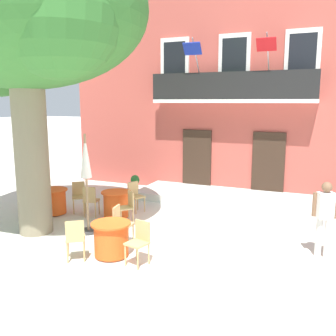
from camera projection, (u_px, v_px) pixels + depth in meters
ground_plane at (157, 236)px, 9.29m from camera, size 120.00×120.00×0.00m
building_facade at (245, 91)px, 14.69m from camera, size 13.00×5.09×7.50m
entrance_step_platform at (223, 197)px, 12.59m from camera, size 5.86×2.09×0.25m
plane_tree at (21, 19)px, 8.77m from camera, size 6.19×5.44×7.23m
cafe_table_near_tree at (116, 204)px, 10.80m from camera, size 0.86×0.86×0.76m
cafe_chair_near_tree_0 at (127, 205)px, 10.15m from camera, size 0.56×0.56×0.91m
cafe_chair_near_tree_1 at (135, 194)px, 11.34m from camera, size 0.53×0.53×0.91m
cafe_chair_near_tree_2 at (90, 199)px, 10.80m from camera, size 0.49×0.49×0.91m
cafe_table_middle at (111, 239)px, 8.04m from camera, size 0.86×0.86×0.76m
cafe_chair_middle_0 at (75, 237)px, 7.79m from camera, size 0.56×0.56×0.91m
cafe_chair_middle_1 at (139, 240)px, 7.63m from camera, size 0.49×0.49×0.91m
cafe_chair_middle_2 at (121, 222)px, 8.75m from camera, size 0.46×0.46×0.91m
cafe_table_front at (53, 201)px, 11.09m from camera, size 0.86×0.86×0.76m
cafe_chair_front_0 at (38, 203)px, 10.34m from camera, size 0.42×0.42×0.91m
cafe_chair_front_1 at (79, 195)px, 11.32m from camera, size 0.56×0.56×0.91m
cafe_chair_front_2 at (42, 192)px, 11.60m from camera, size 0.54×0.54×0.91m
cafe_umbrella at (86, 169)px, 9.27m from camera, size 0.44×0.44×2.55m
ground_planter_left at (135, 183)px, 13.67m from camera, size 0.32×0.32×0.67m
ground_planter_right at (328, 201)px, 11.51m from camera, size 0.35×0.35×0.52m
pedestrian_near_entrance at (325, 215)px, 7.91m from camera, size 0.53×0.35×1.67m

